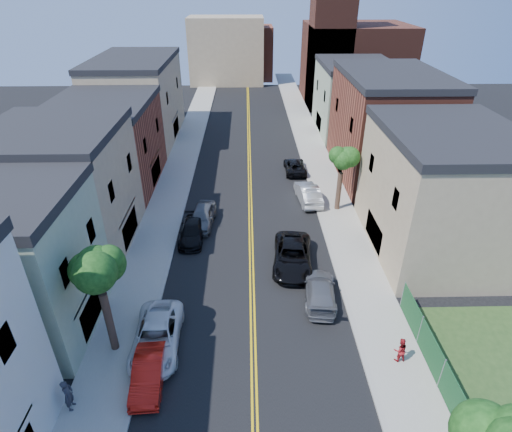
{
  "coord_description": "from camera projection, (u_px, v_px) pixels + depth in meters",
  "views": [
    {
      "loc": [
        -0.22,
        -2.87,
        18.58
      ],
      "look_at": [
        0.41,
        25.58,
        2.0
      ],
      "focal_mm": 29.06,
      "sensor_mm": 36.0,
      "label": 1
    }
  ],
  "objects": [
    {
      "name": "bldg_right_tan",
      "position": [
        440.0,
        195.0,
        30.57
      ],
      "size": [
        9.0,
        12.0,
        9.0
      ],
      "primitive_type": "cube",
      "color": "#998466",
      "rests_on": "ground"
    },
    {
      "name": "black_car_left",
      "position": [
        192.0,
        232.0,
        33.39
      ],
      "size": [
        1.94,
        4.68,
        1.35
      ],
      "primitive_type": "imported",
      "rotation": [
        0.0,
        0.0,
        0.01
      ],
      "color": "black",
      "rests_on": "ground"
    },
    {
      "name": "backdrop_center",
      "position": [
        247.0,
        53.0,
        83.6
      ],
      "size": [
        10.0,
        8.0,
        10.0
      ],
      "primitive_type": "cube",
      "color": "brown",
      "rests_on": "ground"
    },
    {
      "name": "dark_car_right_far",
      "position": [
        295.0,
        166.0,
        44.9
      ],
      "size": [
        2.23,
        4.72,
        1.3
      ],
      "primitive_type": "imported",
      "rotation": [
        0.0,
        0.0,
        3.16
      ],
      "color": "black",
      "rests_on": "ground"
    },
    {
      "name": "black_suv_lane",
      "position": [
        292.0,
        256.0,
        30.27
      ],
      "size": [
        3.36,
        6.22,
        1.66
      ],
      "primitive_type": "imported",
      "rotation": [
        0.0,
        0.0,
        -0.1
      ],
      "color": "black",
      "rests_on": "ground"
    },
    {
      "name": "fence_right",
      "position": [
        454.0,
        400.0,
        19.67
      ],
      "size": [
        0.04,
        15.0,
        1.9
      ],
      "primitive_type": "cube",
      "color": "#143F1E",
      "rests_on": "sidewalk_right"
    },
    {
      "name": "bldg_right_palegrn",
      "position": [
        354.0,
        100.0,
        54.88
      ],
      "size": [
        9.0,
        12.0,
        8.5
      ],
      "primitive_type": "cube",
      "color": "gray",
      "rests_on": "ground"
    },
    {
      "name": "black_car_right",
      "position": [
        317.0,
        291.0,
        27.15
      ],
      "size": [
        1.69,
        3.95,
        1.33
      ],
      "primitive_type": "imported",
      "rotation": [
        0.0,
        0.0,
        3.11
      ],
      "color": "black",
      "rests_on": "ground"
    },
    {
      "name": "bldg_left_tan_far",
      "position": [
        138.0,
        102.0,
        52.36
      ],
      "size": [
        9.0,
        16.0,
        9.5
      ],
      "primitive_type": "cube",
      "color": "#998466",
      "rests_on": "ground"
    },
    {
      "name": "pedestrian_left",
      "position": [
        68.0,
        395.0,
        19.95
      ],
      "size": [
        0.46,
        0.69,
        1.85
      ],
      "primitive_type": "imported",
      "rotation": [
        0.0,
        0.0,
        1.6
      ],
      "color": "#2A2A32",
      "rests_on": "sidewalk_left"
    },
    {
      "name": "red_sedan",
      "position": [
        149.0,
        371.0,
        21.59
      ],
      "size": [
        1.75,
        4.38,
        1.42
      ],
      "primitive_type": "imported",
      "rotation": [
        0.0,
        0.0,
        0.06
      ],
      "color": "red",
      "rests_on": "ground"
    },
    {
      "name": "bldg_left_tan_near",
      "position": [
        63.0,
        193.0,
        30.89
      ],
      "size": [
        9.0,
        10.0,
        9.0
      ],
      "primitive_type": "cube",
      "color": "#998466",
      "rests_on": "ground"
    },
    {
      "name": "bldg_left_brick",
      "position": [
        107.0,
        147.0,
        40.65
      ],
      "size": [
        9.0,
        12.0,
        8.0
      ],
      "primitive_type": "cube",
      "color": "brown",
      "rests_on": "ground"
    },
    {
      "name": "backdrop_left",
      "position": [
        227.0,
        51.0,
        79.57
      ],
      "size": [
        14.0,
        8.0,
        12.0
      ],
      "primitive_type": "cube",
      "color": "#998466",
      "rests_on": "ground"
    },
    {
      "name": "pedestrian_right",
      "position": [
        400.0,
        350.0,
        22.54
      ],
      "size": [
        0.81,
        0.66,
        1.54
      ],
      "primitive_type": "imported",
      "rotation": [
        0.0,
        0.0,
        3.24
      ],
      "color": "maroon",
      "rests_on": "sidewalk_right"
    },
    {
      "name": "grey_car_left",
      "position": [
        202.0,
        216.0,
        35.24
      ],
      "size": [
        2.39,
        4.98,
        1.64
      ],
      "primitive_type": "imported",
      "rotation": [
        0.0,
        0.0,
        -0.1
      ],
      "color": "#4F5156",
      "rests_on": "ground"
    },
    {
      "name": "sidewalk_right",
      "position": [
        320.0,
        166.0,
        46.5
      ],
      "size": [
        3.2,
        100.0,
        0.15
      ],
      "primitive_type": "cube",
      "color": "gray",
      "rests_on": "ground"
    },
    {
      "name": "curb_right",
      "position": [
        304.0,
        166.0,
        46.46
      ],
      "size": [
        0.3,
        100.0,
        0.15
      ],
      "primitive_type": "cube",
      "color": "gray",
      "rests_on": "ground"
    },
    {
      "name": "tree_left_mid",
      "position": [
        94.0,
        256.0,
        20.47
      ],
      "size": [
        5.2,
        5.2,
        9.29
      ],
      "color": "#34221A",
      "rests_on": "sidewalk_left"
    },
    {
      "name": "tree_right_far",
      "position": [
        343.0,
        150.0,
        35.01
      ],
      "size": [
        4.4,
        4.4,
        8.03
      ],
      "color": "#34221A",
      "rests_on": "sidewalk_right"
    },
    {
      "name": "bldg_left_palegrn",
      "position": [
        4.0,
        270.0,
        23.24
      ],
      "size": [
        9.0,
        8.0,
        8.5
      ],
      "primitive_type": "cube",
      "color": "gray",
      "rests_on": "ground"
    },
    {
      "name": "silver_car_right",
      "position": [
        308.0,
        193.0,
        38.92
      ],
      "size": [
        2.28,
        5.22,
        1.67
      ],
      "primitive_type": "imported",
      "rotation": [
        0.0,
        0.0,
        3.24
      ],
      "color": "#AFB2B7",
      "rests_on": "ground"
    },
    {
      "name": "bldg_right_brick",
      "position": [
        386.0,
        128.0,
        42.41
      ],
      "size": [
        9.0,
        14.0,
        10.0
      ],
      "primitive_type": "cube",
      "color": "brown",
      "rests_on": "ground"
    },
    {
      "name": "grey_car_right",
      "position": [
        320.0,
        291.0,
        27.06
      ],
      "size": [
        2.5,
        5.1,
        1.43
      ],
      "primitive_type": "imported",
      "rotation": [
        0.0,
        0.0,
        3.04
      ],
      "color": "#56585E",
      "rests_on": "ground"
    },
    {
      "name": "curb_left",
      "position": [
        194.0,
        167.0,
        46.23
      ],
      "size": [
        0.3,
        100.0,
        0.15
      ],
      "primitive_type": "cube",
      "color": "gray",
      "rests_on": "ground"
    },
    {
      "name": "church",
      "position": [
        349.0,
        57.0,
        66.43
      ],
      "size": [
        16.2,
        14.2,
        22.6
      ],
      "color": "#4C2319",
      "rests_on": "ground"
    },
    {
      "name": "white_pickup",
      "position": [
        157.0,
        336.0,
        23.57
      ],
      "size": [
        2.78,
        5.72,
        1.57
      ],
      "primitive_type": "imported",
      "rotation": [
        0.0,
        0.0,
        0.03
      ],
      "color": "silver",
      "rests_on": "ground"
    },
    {
      "name": "sidewalk_left",
      "position": [
        179.0,
        167.0,
        46.19
      ],
      "size": [
        3.2,
        100.0,
        0.15
      ],
      "primitive_type": "cube",
      "color": "gray",
      "rests_on": "ground"
    }
  ]
}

